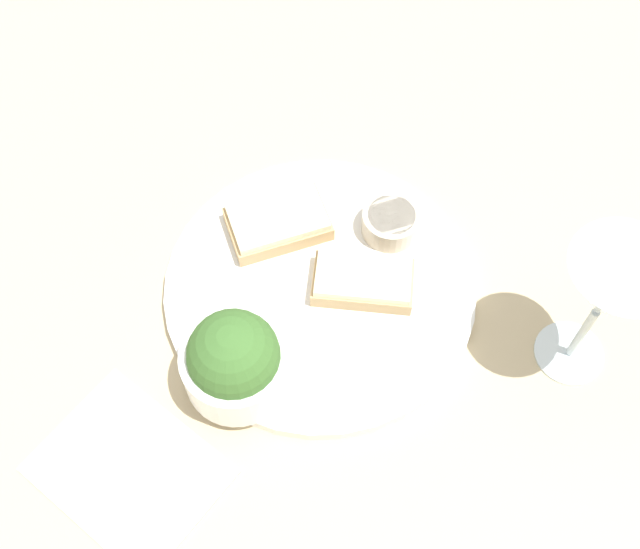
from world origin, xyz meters
TOP-DOWN VIEW (x-y plane):
  - ground_plane at (0.00, 0.00)m, footprint 4.00×4.00m
  - dinner_plate at (0.00, 0.00)m, footprint 0.31×0.31m
  - salad_bowl at (0.07, 0.10)m, footprint 0.10×0.10m
  - sauce_ramekin at (-0.07, -0.07)m, footprint 0.06×0.06m
  - cheese_toast_near at (0.05, -0.06)m, footprint 0.12×0.10m
  - cheese_toast_far at (-0.04, 0.00)m, footprint 0.10×0.06m
  - wine_glass at (-0.24, 0.05)m, footprint 0.09×0.09m
  - napkin at (0.16, 0.19)m, footprint 0.20×0.19m

SIDE VIEW (x-z plane):
  - ground_plane at x=0.00m, z-range 0.00..0.00m
  - napkin at x=0.16m, z-range 0.00..0.01m
  - dinner_plate at x=0.00m, z-range 0.00..0.01m
  - cheese_toast_far at x=-0.04m, z-range 0.01..0.04m
  - cheese_toast_near at x=0.05m, z-range 0.01..0.04m
  - sauce_ramekin at x=-0.07m, z-range 0.02..0.04m
  - salad_bowl at x=0.07m, z-range 0.01..0.10m
  - wine_glass at x=-0.24m, z-range 0.04..0.21m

